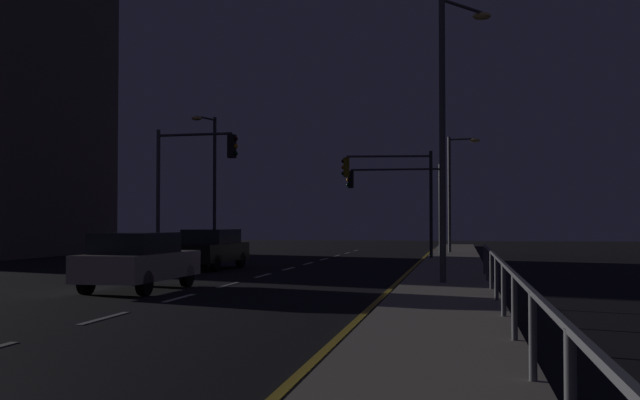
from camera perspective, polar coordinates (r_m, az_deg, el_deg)
ground_plane at (r=23.36m, az=-6.45°, el=-6.19°), size 112.00×112.00×0.00m
sidewalk_right at (r=22.36m, az=9.46°, el=-6.20°), size 2.59×77.00×0.14m
lane_markings_center at (r=26.72m, az=-4.26°, el=-5.62°), size 0.14×50.00×0.01m
lane_edge_line at (r=27.41m, az=6.39°, el=-5.51°), size 0.14×53.00×0.01m
car at (r=21.37m, az=-13.33°, el=-4.37°), size 1.94×4.45×1.57m
car_oncoming at (r=30.67m, az=-8.18°, el=-3.57°), size 2.07×4.50×1.57m
traffic_light_far_left at (r=41.84m, az=5.68°, el=0.76°), size 5.17×0.34×4.83m
traffic_light_mid_left at (r=31.89m, az=-9.56°, el=2.19°), size 3.58×0.51×5.70m
traffic_light_mid_right at (r=37.40m, az=5.28°, el=1.35°), size 4.40×0.74×5.17m
street_lamp_far_end at (r=22.64m, az=9.60°, el=6.52°), size 1.54×1.89×8.26m
street_lamp_across_street at (r=44.72m, az=9.96°, el=1.31°), size 1.83×0.55×6.63m
street_lamp_median at (r=41.27m, az=-8.07°, el=2.01°), size 0.84×1.82×7.50m
barrier_fence at (r=14.41m, az=13.47°, el=-5.49°), size 0.09×23.24×0.98m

